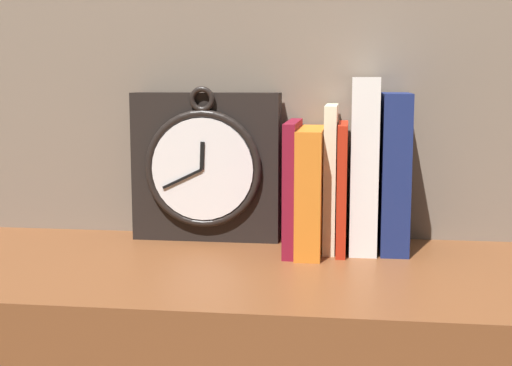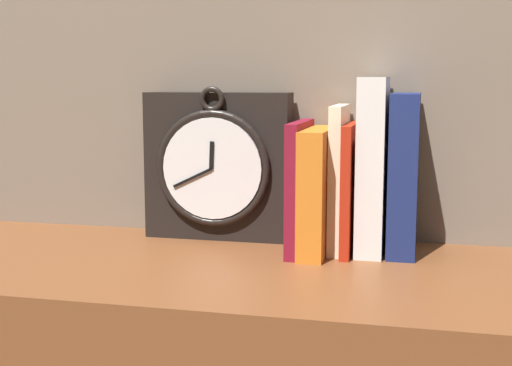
% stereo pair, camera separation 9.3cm
% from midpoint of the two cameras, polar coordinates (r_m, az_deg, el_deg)
% --- Properties ---
extents(clock, '(0.23, 0.07, 0.24)m').
position_cam_midpoint_polar(clock, '(1.10, -6.43, 1.30)').
color(clock, black).
rests_on(clock, bookshelf).
extents(book_slot0_maroon, '(0.02, 0.15, 0.19)m').
position_cam_midpoint_polar(book_slot0_maroon, '(1.03, 0.38, -0.23)').
color(book_slot0_maroon, maroon).
rests_on(book_slot0_maroon, bookshelf).
extents(book_slot1_orange, '(0.04, 0.16, 0.18)m').
position_cam_midpoint_polar(book_slot1_orange, '(1.03, 1.82, -0.56)').
color(book_slot1_orange, orange).
rests_on(book_slot1_orange, bookshelf).
extents(book_slot2_cream, '(0.02, 0.12, 0.21)m').
position_cam_midpoint_polar(book_slot2_cream, '(1.04, 3.46, 0.47)').
color(book_slot2_cream, beige).
rests_on(book_slot2_cream, bookshelf).
extents(book_slot3_red, '(0.01, 0.13, 0.18)m').
position_cam_midpoint_polar(book_slot3_red, '(1.04, 4.37, -0.31)').
color(book_slot3_red, '#AE2311').
rests_on(book_slot3_red, bookshelf).
extents(book_slot4_white, '(0.04, 0.12, 0.25)m').
position_cam_midpoint_polar(book_slot4_white, '(1.04, 6.11, 1.50)').
color(book_slot4_white, silver).
rests_on(book_slot4_white, bookshelf).
extents(book_slot5_navy, '(0.04, 0.12, 0.23)m').
position_cam_midpoint_polar(book_slot5_navy, '(1.04, 8.54, 0.84)').
color(book_slot5_navy, navy).
rests_on(book_slot5_navy, bookshelf).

